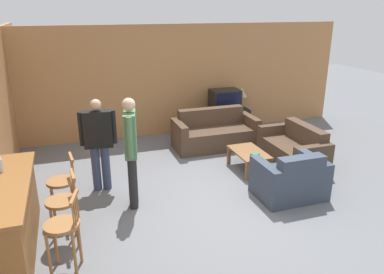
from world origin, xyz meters
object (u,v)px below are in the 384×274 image
table_lamp (241,92)px  person_by_window (99,140)px  couch_far (215,134)px  tv (225,100)px  armchair_near (291,180)px  bar_chair_near (64,230)px  person_by_counter (131,147)px  bar_chair_mid (63,206)px  coffee_table (249,154)px  bar_chair_far (63,186)px  loveseat_right (294,150)px  book_on_table (255,154)px  bottle (0,163)px  tv_unit (224,121)px

table_lamp → person_by_window: size_ratio=0.34×
couch_far → table_lamp: (1.05, 0.88, 0.67)m
tv → armchair_near: bearing=-95.3°
bar_chair_near → person_by_counter: bearing=51.3°
armchair_near → bar_chair_mid: bearing=-177.4°
coffee_table → table_lamp: table_lamp is taller
bar_chair_mid → person_by_window: 1.60m
bar_chair_mid → armchair_near: bar_chair_mid is taller
armchair_near → person_by_window: 3.21m
bar_chair_far → loveseat_right: (4.30, 0.70, -0.25)m
bar_chair_mid → bar_chair_far: same height
coffee_table → couch_far: bearing=96.2°
bar_chair_far → table_lamp: table_lamp is taller
table_lamp → tv: bearing=-179.6°
bar_chair_mid → bar_chair_far: (-0.00, 0.61, 0.00)m
armchair_near → book_on_table: (-0.12, 1.01, 0.08)m
couch_far → coffee_table: couch_far is taller
bar_chair_mid → armchair_near: bearing=2.6°
bar_chair_far → tv: 4.87m
bar_chair_far → bottle: bottle is taller
coffee_table → tv_unit: (0.46, 2.26, -0.03)m
bar_chair_far → coffee_table: 3.44m
table_lamp → book_on_table: bearing=-109.7°
book_on_table → table_lamp: bearing=70.3°
bar_chair_mid → couch_far: size_ratio=0.54×
bar_chair_mid → book_on_table: bearing=19.1°
bar_chair_near → person_by_window: 2.13m
bar_chair_near → bottle: 1.34m
armchair_near → book_on_table: 1.02m
couch_far → bar_chair_far: bearing=-146.4°
loveseat_right → couch_far: bearing=127.5°
table_lamp → armchair_near: bearing=-102.4°
tv_unit → couch_far: bearing=-124.7°
person_by_window → tv_unit: bearing=34.3°
tv → couch_far: bearing=-124.8°
loveseat_right → tv: bearing=101.9°
bar_chair_far → bar_chair_mid: bearing=-90.0°
person_by_window → person_by_counter: person_by_counter is taller
armchair_near → book_on_table: bearing=96.7°
bar_chair_far → table_lamp: (4.25, 3.01, 0.42)m
bottle → book_on_table: 4.21m
couch_far → bottle: bearing=-149.5°
bar_chair_near → bar_chair_mid: 0.58m
tv_unit → book_on_table: tv_unit is taller
book_on_table → couch_far: bearing=96.3°
tv → person_by_window: (-3.21, -2.18, 0.06)m
bar_chair_far → armchair_near: bearing=-7.3°
bar_chair_far → bar_chair_near: bearing=-90.0°
bar_chair_near → couch_far: bar_chair_near is taller
bar_chair_near → bar_chair_far: size_ratio=1.00×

